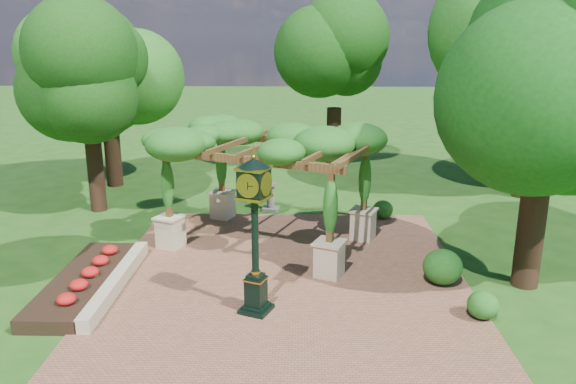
{
  "coord_description": "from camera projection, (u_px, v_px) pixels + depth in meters",
  "views": [
    {
      "loc": [
        0.39,
        -13.34,
        6.71
      ],
      "look_at": [
        0.0,
        2.5,
        2.2
      ],
      "focal_mm": 35.0,
      "sensor_mm": 36.0,
      "label": 1
    }
  ],
  "objects": [
    {
      "name": "tree_east_near",
      "position": [
        552.0,
        63.0,
        13.86
      ],
      "size": [
        4.67,
        4.67,
        8.71
      ],
      "color": "#372116",
      "rests_on": "ground"
    },
    {
      "name": "tree_north",
      "position": [
        335.0,
        58.0,
        27.16
      ],
      "size": [
        4.28,
        4.28,
        8.03
      ],
      "color": "black",
      "rests_on": "ground"
    },
    {
      "name": "pedestal_clock",
      "position": [
        255.0,
        222.0,
        13.31
      ],
      "size": [
        1.02,
        1.02,
        3.98
      ],
      "rotation": [
        0.0,
        0.0,
        -0.39
      ],
      "color": "black",
      "rests_on": "brick_plaza"
    },
    {
      "name": "pergola",
      "position": [
        268.0,
        147.0,
        17.62
      ],
      "size": [
        7.32,
        6.05,
        3.96
      ],
      "rotation": [
        0.0,
        0.0,
        -0.4
      ],
      "color": "beige",
      "rests_on": "brick_plaza"
    },
    {
      "name": "sundial",
      "position": [
        271.0,
        198.0,
        21.9
      ],
      "size": [
        0.7,
        0.7,
        1.07
      ],
      "rotation": [
        0.0,
        0.0,
        -0.21
      ],
      "color": "gray",
      "rests_on": "ground"
    },
    {
      "name": "tree_west_near",
      "position": [
        86.0,
        74.0,
        20.58
      ],
      "size": [
        3.5,
        3.5,
        7.66
      ],
      "color": "#361F15",
      "rests_on": "ground"
    },
    {
      "name": "ground",
      "position": [
        286.0,
        299.0,
        14.67
      ],
      "size": [
        120.0,
        120.0,
        0.0
      ],
      "primitive_type": "plane",
      "color": "#1E4714",
      "rests_on": "ground"
    },
    {
      "name": "tree_west_far",
      "position": [
        105.0,
        63.0,
        24.12
      ],
      "size": [
        4.32,
        4.32,
        7.93
      ],
      "color": "black",
      "rests_on": "ground"
    },
    {
      "name": "shrub_mid",
      "position": [
        443.0,
        267.0,
        15.37
      ],
      "size": [
        1.3,
        1.3,
        0.97
      ],
      "primitive_type": "ellipsoid",
      "rotation": [
        0.0,
        0.0,
        -0.24
      ],
      "color": "#1C5518",
      "rests_on": "brick_plaza"
    },
    {
      "name": "border_wall",
      "position": [
        117.0,
        282.0,
        15.21
      ],
      "size": [
        0.35,
        5.0,
        0.4
      ],
      "primitive_type": "cube",
      "color": "#C6B793",
      "rests_on": "ground"
    },
    {
      "name": "brick_plaza",
      "position": [
        287.0,
        282.0,
        15.63
      ],
      "size": [
        10.0,
        12.0,
        0.04
      ],
      "primitive_type": "cube",
      "color": "brown",
      "rests_on": "ground"
    },
    {
      "name": "shrub_back",
      "position": [
        383.0,
        209.0,
        20.87
      ],
      "size": [
        0.97,
        0.97,
        0.67
      ],
      "primitive_type": "ellipsoid",
      "rotation": [
        0.0,
        0.0,
        -0.38
      ],
      "color": "#1F5618",
      "rests_on": "brick_plaza"
    },
    {
      "name": "flower_bed",
      "position": [
        84.0,
        282.0,
        15.23
      ],
      "size": [
        1.5,
        5.0,
        0.36
      ],
      "primitive_type": "cube",
      "color": "red",
      "rests_on": "ground"
    },
    {
      "name": "tree_east_far",
      "position": [
        542.0,
        20.0,
        21.93
      ],
      "size": [
        5.86,
        5.86,
        10.45
      ],
      "color": "#312113",
      "rests_on": "ground"
    },
    {
      "name": "shrub_front",
      "position": [
        483.0,
        305.0,
        13.53
      ],
      "size": [
        0.82,
        0.82,
        0.68
      ],
      "primitive_type": "ellipsoid",
      "rotation": [
        0.0,
        0.0,
        0.1
      ],
      "color": "#205D1A",
      "rests_on": "brick_plaza"
    }
  ]
}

